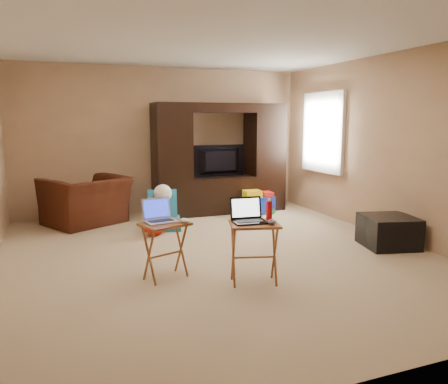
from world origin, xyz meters
name	(u,v)px	position (x,y,z in m)	size (l,w,h in m)	color
floor	(218,255)	(0.00, 0.00, 0.00)	(5.50, 5.50, 0.00)	#D0B490
ceiling	(218,39)	(0.00, 0.00, 2.50)	(5.50, 5.50, 0.00)	silver
wall_back	(163,141)	(0.00, 2.75, 1.25)	(5.00, 5.00, 0.00)	tan
wall_front	(382,182)	(0.00, -2.75, 1.25)	(5.00, 5.00, 0.00)	tan
wall_right	(389,146)	(2.50, 0.00, 1.25)	(5.50, 5.50, 0.00)	tan
window_pane	(324,132)	(2.48, 1.55, 1.40)	(1.20, 1.20, 0.00)	white
window_frame	(323,132)	(2.46, 1.55, 1.40)	(0.06, 1.14, 1.34)	white
entertainment_center	(220,159)	(0.91, 2.33, 0.94)	(2.31, 0.58, 1.89)	black
television	(221,161)	(0.91, 2.29, 0.91)	(0.96, 0.13, 0.55)	black
recliner	(86,201)	(-1.36, 2.22, 0.37)	(1.13, 0.99, 0.74)	#431B0E
child_rocker	(165,210)	(-0.29, 1.47, 0.29)	(0.44, 0.50, 0.58)	#1B6F99
plush_toy	(155,222)	(-0.52, 1.13, 0.20)	(0.36, 0.30, 0.40)	red
push_toy	(257,202)	(1.44, 1.94, 0.22)	(0.57, 0.41, 0.43)	blue
ottoman	(388,231)	(2.16, -0.46, 0.20)	(0.62, 0.62, 0.40)	black
tray_table_left	(165,251)	(-0.77, -0.54, 0.29)	(0.45, 0.36, 0.58)	#9F6526
tray_table_right	(254,253)	(0.01, -0.99, 0.31)	(0.47, 0.38, 0.62)	#A65F28
laptop_left	(161,211)	(-0.80, -0.51, 0.70)	(0.30, 0.26, 0.24)	#AEAFB3
laptop_right	(250,211)	(-0.03, -0.97, 0.74)	(0.32, 0.27, 0.24)	black
mouse_left	(184,220)	(-0.59, -0.61, 0.61)	(0.08, 0.12, 0.05)	silver
mouse_right	(272,222)	(0.14, -1.11, 0.64)	(0.08, 0.12, 0.05)	#3D3D42
water_bottle	(269,210)	(0.21, -0.91, 0.71)	(0.06, 0.06, 0.19)	red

